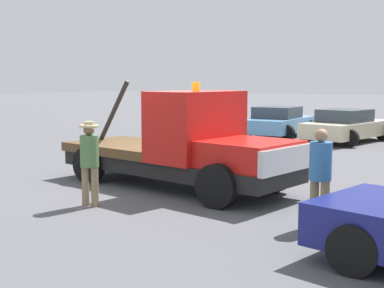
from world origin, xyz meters
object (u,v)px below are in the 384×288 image
Objects in this scene: person_near_truck at (320,171)px; parked_car_teal at (198,118)px; person_at_hood at (89,157)px; parked_car_skyblue at (279,122)px; tow_truck at (187,148)px; parked_car_cream at (346,126)px; traffic_cone at (208,147)px.

person_near_truck is 0.40× the size of parked_car_teal.
person_at_hood is 15.68m from parked_car_teal.
tow_truck is at bearing -168.04° from parked_car_skyblue.
tow_truck is at bearing -146.91° from parked_car_teal.
tow_truck is 2.54m from person_at_hood.
traffic_cone is (-2.53, -6.29, -0.39)m from parked_car_cream.
parked_car_teal is at bearing 96.46° from parked_car_cream.
parked_car_skyblue is at bearing -140.91° from person_near_truck.
parked_car_cream is 6.79m from traffic_cone.
tow_truck reaches higher than person_near_truck.
parked_car_teal and parked_car_skyblue have the same top height.
person_near_truck is 0.38× the size of parked_car_skyblue.
parked_car_teal is at bearing 5.10° from person_at_hood.
parked_car_skyblue is at bearing 91.34° from parked_car_cream.
person_near_truck is 14.82m from parked_car_skyblue.
person_near_truck is at bearing -44.22° from traffic_cone.
person_near_truck reaches higher than parked_car_cream.
parked_car_teal is at bearing 87.71° from parked_car_skyblue.
person_at_hood is at bearing -64.59° from person_near_truck.
person_at_hood is 0.37× the size of parked_car_cream.
traffic_cone is at bearing -178.59° from parked_car_skyblue.
person_near_truck is at bearing -155.50° from parked_car_skyblue.
parked_car_cream reaches higher than traffic_cone.
tow_truck is at bearing -34.63° from person_at_hood.
tow_truck reaches higher than traffic_cone.
tow_truck is at bearing -170.60° from parked_car_cream.
traffic_cone is (-2.17, 7.46, -0.74)m from person_at_hood.
person_at_hood is (-0.57, -2.48, 0.04)m from tow_truck.
parked_car_teal is 0.92× the size of parked_car_cream.
person_at_hood is at bearing -73.82° from traffic_cone.
traffic_cone is (0.67, -6.69, -0.39)m from parked_car_skyblue.
tow_truck reaches higher than person_at_hood.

